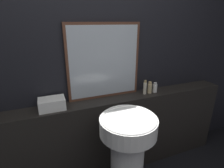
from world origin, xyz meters
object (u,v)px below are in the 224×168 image
object	(u,v)px
pedestal_sink	(127,157)
shampoo_bottle	(145,88)
mirror	(104,62)
towel_stack	(52,104)
conditioner_bottle	(150,88)
lotion_bottle	(155,88)

from	to	relation	value
pedestal_sink	shampoo_bottle	size ratio (longest dim) A/B	6.09
mirror	towel_stack	size ratio (longest dim) A/B	3.25
shampoo_bottle	conditioner_bottle	xyz separation A→B (m)	(0.06, 0.00, -0.01)
towel_stack	shampoo_bottle	world-z (taller)	shampoo_bottle
shampoo_bottle	conditioner_bottle	bearing A→B (deg)	0.00
shampoo_bottle	lotion_bottle	bearing A→B (deg)	-0.00
mirror	conditioner_bottle	xyz separation A→B (m)	(0.49, -0.09, -0.31)
towel_stack	lotion_bottle	size ratio (longest dim) A/B	2.05
mirror	shampoo_bottle	size ratio (longest dim) A/B	4.77
mirror	conditioner_bottle	world-z (taller)	mirror
mirror	shampoo_bottle	distance (m)	0.53
mirror	towel_stack	world-z (taller)	mirror
mirror	shampoo_bottle	bearing A→B (deg)	-11.91
pedestal_sink	mirror	size ratio (longest dim) A/B	1.28
mirror	shampoo_bottle	world-z (taller)	mirror
towel_stack	shampoo_bottle	distance (m)	0.96
shampoo_bottle	conditioner_bottle	size ratio (longest dim) A/B	1.20
towel_stack	lotion_bottle	bearing A→B (deg)	-0.00
pedestal_sink	towel_stack	distance (m)	0.80
lotion_bottle	conditioner_bottle	bearing A→B (deg)	180.00
towel_stack	lotion_bottle	distance (m)	1.10
pedestal_sink	lotion_bottle	bearing A→B (deg)	39.53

